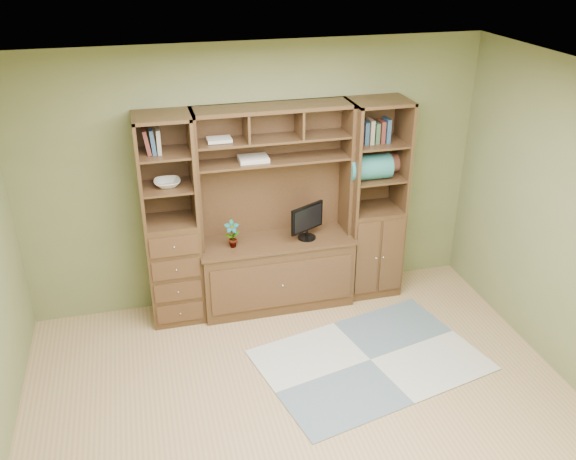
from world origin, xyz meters
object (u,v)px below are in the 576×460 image
object	(u,v)px
right_tower	(374,201)
left_tower	(171,222)
center_hutch	(276,213)
monitor	(307,216)

from	to	relation	value
right_tower	left_tower	bearing A→B (deg)	180.00
center_hutch	monitor	distance (m)	0.31
left_tower	right_tower	size ratio (longest dim) A/B	1.00
right_tower	monitor	size ratio (longest dim) A/B	4.18
center_hutch	monitor	size ratio (longest dim) A/B	4.18
center_hutch	monitor	bearing A→B (deg)	-6.61
left_tower	monitor	world-z (taller)	left_tower
right_tower	monitor	bearing A→B (deg)	-174.08
left_tower	right_tower	bearing A→B (deg)	0.00
center_hutch	left_tower	size ratio (longest dim) A/B	1.00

